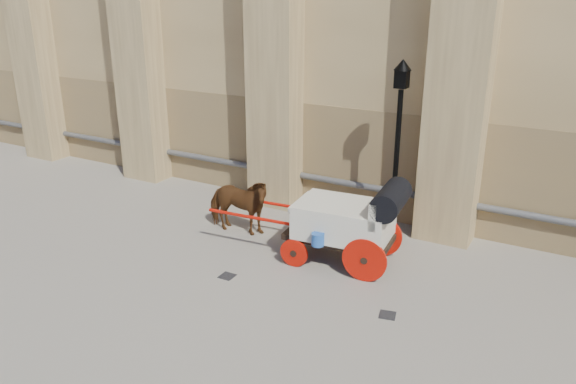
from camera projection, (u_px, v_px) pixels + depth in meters
The scene contains 6 objects.
ground at pixel (236, 258), 13.34m from camera, with size 90.00×90.00×0.00m, color slate.
horse at pixel (238, 205), 14.45m from camera, with size 0.84×1.85×1.56m, color brown.
carriage at pixel (350, 219), 12.76m from camera, with size 4.74×1.78×2.03m.
street_lamp at pixel (397, 147), 13.62m from camera, with size 0.42×0.42×4.51m.
drain_grate_near at pixel (227, 276), 12.51m from camera, with size 0.32×0.32×0.01m, color black.
drain_grate_far at pixel (387, 315), 11.03m from camera, with size 0.32×0.32×0.01m, color black.
Camera 1 is at (6.94, -9.83, 6.10)m, focal length 35.00 mm.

